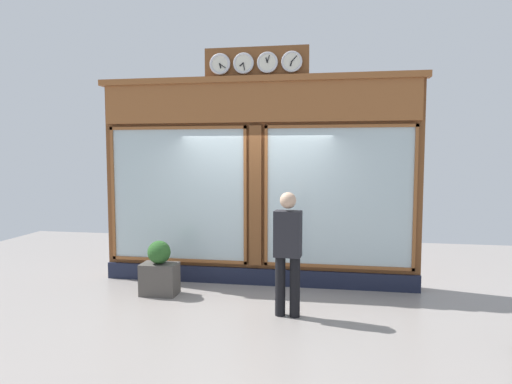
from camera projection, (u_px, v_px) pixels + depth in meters
name	position (u px, v px, depth m)	size (l,w,h in m)	color
ground_plane	(213.00, 359.00, 4.79)	(14.00, 14.00, 0.00)	gray
shop_facade	(257.00, 180.00, 7.52)	(5.41, 0.42, 3.93)	brown
pedestrian	(288.00, 248.00, 6.00)	(0.38, 0.25, 1.69)	black
planter_box	(160.00, 279.00, 6.98)	(0.56, 0.36, 0.49)	#4C4742
planter_shrub	(159.00, 252.00, 6.95)	(0.36, 0.36, 0.36)	#285623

